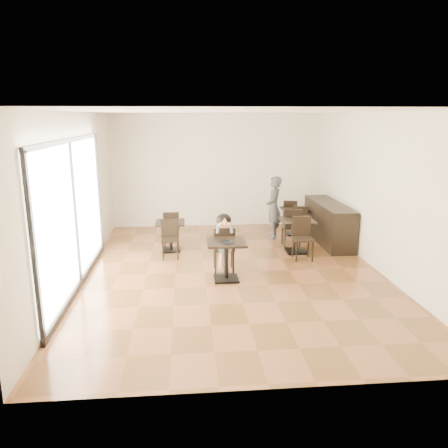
{
  "coord_description": "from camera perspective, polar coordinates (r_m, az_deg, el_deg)",
  "views": [
    {
      "loc": [
        -0.93,
        -8.43,
        3.1
      ],
      "look_at": [
        -0.17,
        0.07,
        1.0
      ],
      "focal_mm": 35.0,
      "sensor_mm": 36.0,
      "label": 1
    }
  ],
  "objects": [
    {
      "name": "plate",
      "position": [
        8.27,
        0.37,
        -2.38
      ],
      "size": [
        0.27,
        0.27,
        0.02
      ],
      "primitive_type": "cylinder",
      "color": "black",
      "rests_on": "child_table"
    },
    {
      "name": "pizza_slice",
      "position": [
        8.65,
        0.08,
        -0.03
      ],
      "size": [
        0.28,
        0.21,
        0.06
      ],
      "primitive_type": null,
      "color": "#E9B478",
      "rests_on": "child"
    },
    {
      "name": "wall_back",
      "position": [
        12.56,
        -0.8,
        6.97
      ],
      "size": [
        6.0,
        0.01,
        3.2
      ],
      "primitive_type": "cube",
      "color": "white",
      "rests_on": "floor"
    },
    {
      "name": "cafe_table_back",
      "position": [
        11.93,
        9.12,
        0.33
      ],
      "size": [
        0.81,
        0.81,
        0.71
      ],
      "primitive_type": null,
      "rotation": [
        0.0,
        0.0,
        -0.25
      ],
      "color": "black",
      "rests_on": "floor"
    },
    {
      "name": "adult_patron",
      "position": [
        11.4,
        6.51,
        2.14
      ],
      "size": [
        0.52,
        0.67,
        1.62
      ],
      "primitive_type": "imported",
      "rotation": [
        0.0,
        0.0,
        -1.82
      ],
      "color": "#3C3D41",
      "rests_on": "floor"
    },
    {
      "name": "wall_left",
      "position": [
        8.81,
        -18.61,
        3.29
      ],
      "size": [
        0.01,
        8.0,
        3.2
      ],
      "primitive_type": "cube",
      "color": "white",
      "rests_on": "floor"
    },
    {
      "name": "child_chair",
      "position": [
        8.98,
        -0.03,
        -3.19
      ],
      "size": [
        0.42,
        0.42,
        0.95
      ],
      "primitive_type": null,
      "rotation": [
        0.0,
        0.0,
        3.14
      ],
      "color": "black",
      "rests_on": "floor"
    },
    {
      "name": "chair_mid_b",
      "position": [
        9.8,
        10.28,
        -1.95
      ],
      "size": [
        0.43,
        0.43,
        0.95
      ],
      "primitive_type": null,
      "rotation": [
        0.0,
        0.0,
        -0.01
      ],
      "color": "black",
      "rests_on": "floor"
    },
    {
      "name": "child",
      "position": [
        8.94,
        -0.03,
        -2.44
      ],
      "size": [
        0.42,
        0.59,
        1.19
      ],
      "primitive_type": null,
      "color": "gray",
      "rests_on": "child_chair"
    },
    {
      "name": "service_counter",
      "position": [
        11.33,
        13.48,
        0.18
      ],
      "size": [
        0.6,
        2.4,
        1.0
      ],
      "primitive_type": "cube",
      "color": "black",
      "rests_on": "floor"
    },
    {
      "name": "floor",
      "position": [
        9.03,
        1.15,
        -6.25
      ],
      "size": [
        6.0,
        8.0,
        0.01
      ],
      "primitive_type": "cube",
      "color": "brown",
      "rests_on": "ground"
    },
    {
      "name": "chair_left_b",
      "position": [
        9.83,
        -7.08,
        -2.06
      ],
      "size": [
        0.4,
        0.4,
        0.85
      ],
      "primitive_type": null,
      "rotation": [
        0.0,
        0.0,
        0.03
      ],
      "color": "black",
      "rests_on": "floor"
    },
    {
      "name": "chair_left_a",
      "position": [
        10.89,
        -6.9,
        -0.48
      ],
      "size": [
        0.4,
        0.4,
        0.85
      ],
      "primitive_type": null,
      "rotation": [
        0.0,
        0.0,
        3.17
      ],
      "color": "black",
      "rests_on": "floor"
    },
    {
      "name": "cafe_table_mid",
      "position": [
        10.34,
        9.47,
        -1.55
      ],
      "size": [
        0.76,
        0.76,
        0.79
      ],
      "primitive_type": null,
      "rotation": [
        0.0,
        0.0,
        -0.01
      ],
      "color": "black",
      "rests_on": "floor"
    },
    {
      "name": "chair_mid_a",
      "position": [
        10.83,
        8.77,
        -0.37
      ],
      "size": [
        0.43,
        0.43,
        0.95
      ],
      "primitive_type": null,
      "rotation": [
        0.0,
        0.0,
        3.13
      ],
      "color": "black",
      "rests_on": "floor"
    },
    {
      "name": "ceiling",
      "position": [
        8.48,
        1.25,
        14.49
      ],
      "size": [
        6.0,
        8.0,
        0.01
      ],
      "primitive_type": "cube",
      "color": "white",
      "rests_on": "floor"
    },
    {
      "name": "chair_back_a",
      "position": [
        12.43,
        8.62,
        1.24
      ],
      "size": [
        0.46,
        0.46,
        0.85
      ],
      "primitive_type": null,
      "rotation": [
        0.0,
        0.0,
        2.89
      ],
      "color": "black",
      "rests_on": "floor"
    },
    {
      "name": "child_table",
      "position": [
        8.48,
        0.3,
        -4.79
      ],
      "size": [
        0.74,
        0.74,
        0.79
      ],
      "primitive_type": null,
      "color": "black",
      "rests_on": "floor"
    },
    {
      "name": "wall_right",
      "position": [
        9.42,
        19.69,
        3.85
      ],
      "size": [
        0.01,
        8.0,
        3.2
      ],
      "primitive_type": "cube",
      "color": "white",
      "rests_on": "floor"
    },
    {
      "name": "wall_front",
      "position": [
        4.77,
        6.44,
        -4.61
      ],
      "size": [
        6.0,
        0.01,
        3.2
      ],
      "primitive_type": "cube",
      "color": "white",
      "rests_on": "floor"
    },
    {
      "name": "cafe_table_left",
      "position": [
        10.38,
        -6.97,
        -1.61
      ],
      "size": [
        0.69,
        0.69,
        0.71
      ],
      "primitive_type": null,
      "rotation": [
        0.0,
        0.0,
        0.03
      ],
      "color": "black",
      "rests_on": "floor"
    },
    {
      "name": "chair_back_b",
      "position": [
        11.4,
        9.91,
        0.04
      ],
      "size": [
        0.46,
        0.46,
        0.85
      ],
      "primitive_type": null,
      "rotation": [
        0.0,
        0.0,
        -0.25
      ],
      "color": "black",
      "rests_on": "floor"
    },
    {
      "name": "storefront_window",
      "position": [
        8.37,
        -19.08,
        1.33
      ],
      "size": [
        0.04,
        4.5,
        2.6
      ],
      "primitive_type": "cube",
      "color": "white",
      "rests_on": "floor"
    }
  ]
}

